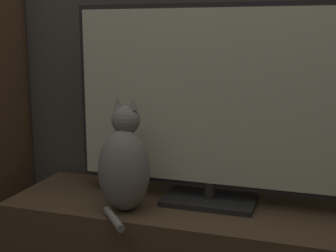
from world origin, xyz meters
name	(u,v)px	position (x,y,z in m)	size (l,w,h in m)	color
wall_back	(194,8)	(0.00, 1.22, 1.30)	(4.80, 0.05, 2.60)	#47423D
tv	(212,104)	(0.13, 1.00, 0.93)	(1.10, 0.22, 0.77)	black
cat	(124,166)	(-0.15, 0.83, 0.71)	(0.21, 0.30, 0.43)	gray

